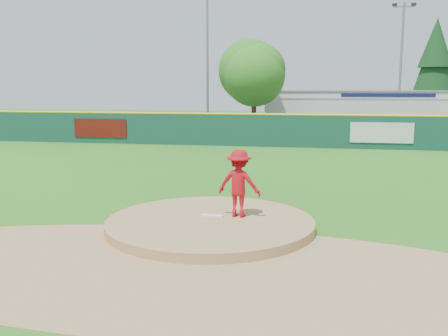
% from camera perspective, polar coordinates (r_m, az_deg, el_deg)
% --- Properties ---
extents(ground, '(120.00, 120.00, 0.00)m').
position_cam_1_polar(ground, '(13.32, -1.59, -6.92)').
color(ground, '#286B19').
rests_on(ground, ground).
extents(pitchers_mound, '(5.50, 5.50, 0.50)m').
position_cam_1_polar(pitchers_mound, '(13.32, -1.59, -6.92)').
color(pitchers_mound, '#9E774C').
rests_on(pitchers_mound, ground).
extents(pitching_rubber, '(0.60, 0.15, 0.04)m').
position_cam_1_polar(pitching_rubber, '(13.53, -1.32, -5.47)').
color(pitching_rubber, white).
rests_on(pitching_rubber, pitchers_mound).
extents(infield_dirt_arc, '(15.40, 15.40, 0.01)m').
position_cam_1_polar(infield_dirt_arc, '(10.56, -5.08, -11.38)').
color(infield_dirt_arc, '#9E774C').
rests_on(infield_dirt_arc, ground).
extents(parking_lot, '(44.00, 16.00, 0.02)m').
position_cam_1_polar(parking_lot, '(39.76, 6.63, 3.97)').
color(parking_lot, '#38383A').
rests_on(parking_lot, ground).
extents(pitcher, '(1.27, 0.86, 1.82)m').
position_cam_1_polar(pitcher, '(13.35, 1.74, -1.76)').
color(pitcher, '#A90E18').
rests_on(pitcher, pitchers_mound).
extents(van, '(5.01, 3.81, 1.26)m').
position_cam_1_polar(van, '(36.19, 12.87, 4.29)').
color(van, silver).
rests_on(van, parking_lot).
extents(pool_building_grp, '(15.20, 8.20, 3.31)m').
position_cam_1_polar(pool_building_grp, '(44.66, 14.88, 6.44)').
color(pool_building_grp, silver).
rests_on(pool_building_grp, ground).
extents(fence_banners, '(21.24, 0.04, 1.20)m').
position_cam_1_polar(fence_banners, '(30.96, 1.11, 4.33)').
color(fence_banners, '#56110C').
rests_on(fence_banners, ground).
extents(playground_slide, '(0.98, 2.75, 1.52)m').
position_cam_1_polar(playground_slide, '(41.33, -17.30, 4.87)').
color(playground_slide, blue).
rests_on(playground_slide, ground).
extents(outfield_fence, '(40.00, 0.14, 2.07)m').
position_cam_1_polar(outfield_fence, '(30.73, 5.49, 4.42)').
color(outfield_fence, '#123D32').
rests_on(outfield_fence, ground).
extents(deciduous_tree, '(5.60, 5.60, 7.36)m').
position_cam_1_polar(deciduous_tree, '(37.80, 3.47, 10.63)').
color(deciduous_tree, '#382314').
rests_on(deciduous_tree, ground).
extents(conifer_tree, '(4.40, 4.40, 9.50)m').
position_cam_1_polar(conifer_tree, '(49.61, 22.96, 10.77)').
color(conifer_tree, '#382314').
rests_on(conifer_tree, ground).
extents(light_pole_left, '(1.75, 0.25, 11.00)m').
position_cam_1_polar(light_pole_left, '(40.51, -1.91, 12.68)').
color(light_pole_left, gray).
rests_on(light_pole_left, ground).
extents(light_pole_right, '(1.75, 0.25, 10.00)m').
position_cam_1_polar(light_pole_right, '(42.01, 19.57, 11.35)').
color(light_pole_right, gray).
rests_on(light_pole_right, ground).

